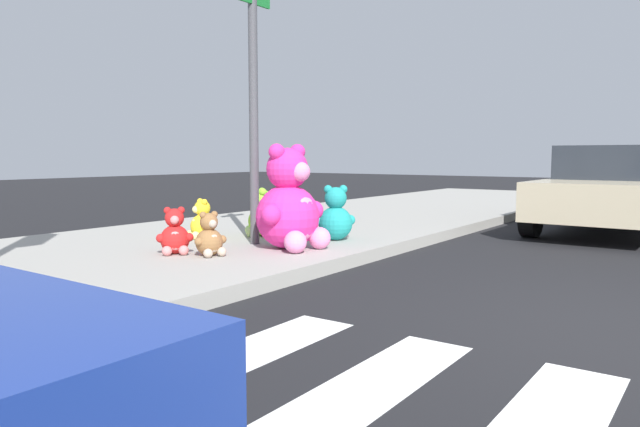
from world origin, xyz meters
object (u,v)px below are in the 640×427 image
plush_pink_large (290,207)px  plush_yellow (201,223)px  car_beige (615,188)px  plush_red (175,235)px  plush_brown (210,238)px  plush_lime (261,217)px  sign_pole (254,104)px  plush_teal (335,218)px

plush_pink_large → plush_yellow: 1.51m
plush_pink_large → car_beige: (5.21, -2.60, 0.07)m
plush_pink_large → plush_red: size_ratio=2.33×
plush_brown → plush_lime: 1.66m
plush_pink_large → plush_red: (-1.02, 0.81, -0.28)m
plush_lime → plush_yellow: bearing=143.8°
sign_pole → plush_lime: (0.61, 0.42, -1.44)m
plush_yellow → plush_red: (-1.03, -0.67, 0.00)m
sign_pole → plush_teal: 1.76m
plush_yellow → plush_brown: 1.40m
plush_yellow → plush_teal: (0.90, -1.51, 0.07)m
plush_pink_large → plush_teal: size_ratio=1.72×
plush_yellow → plush_lime: plush_lime is taller
sign_pole → plush_teal: size_ratio=4.52×
plush_brown → plush_lime: size_ratio=0.75×
plush_pink_large → plush_yellow: bearing=89.7°
plush_pink_large → plush_yellow: (0.01, 1.48, -0.28)m
plush_yellow → plush_pink_large: bearing=-90.3°
plush_pink_large → plush_red: bearing=141.7°
plush_brown → car_beige: bearing=-26.2°
plush_pink_large → plush_yellow: plush_pink_large is taller
plush_brown → car_beige: car_beige is taller
plush_teal → plush_brown: bearing=166.6°
plush_teal → car_beige: 5.02m
sign_pole → plush_brown: sign_pole is taller
sign_pole → plush_yellow: bearing=92.6°
car_beige → plush_yellow: bearing=141.8°
plush_red → plush_teal: 2.10m
plush_yellow → plush_brown: size_ratio=1.08×
plush_brown → plush_teal: bearing=-13.4°
plush_brown → sign_pole: bearing=11.1°
plush_red → plush_pink_large: bearing=-38.3°
plush_brown → plush_red: 0.43m
plush_pink_large → plush_teal: plush_pink_large is taller
plush_brown → plush_red: (-0.13, 0.41, 0.02)m
plush_pink_large → plush_brown: 1.02m
plush_pink_large → plush_lime: plush_pink_large is taller
plush_red → plush_teal: bearing=-23.3°
plush_red → plush_brown: bearing=-71.9°
plush_lime → car_beige: car_beige is taller
plush_yellow → plush_teal: plush_teal is taller
plush_lime → plush_red: bearing=-173.2°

